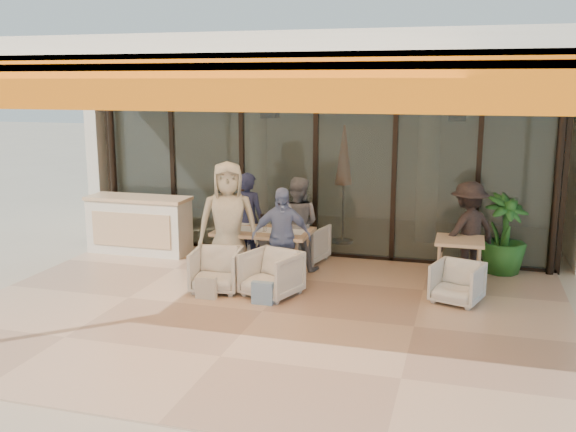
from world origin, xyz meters
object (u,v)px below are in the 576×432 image
Objects in this scene: diner_periwinkle at (281,237)px; chair_far_right at (305,241)px; side_table at (460,246)px; standing_woman at (468,231)px; diner_grey at (297,224)px; host_counter at (139,225)px; potted_palm at (504,235)px; chair_near_right at (271,272)px; diner_navy at (248,220)px; dining_table at (263,234)px; chair_far_left at (258,240)px; diner_cream at (228,223)px; chair_near_left at (216,268)px; side_chair at (457,281)px.

chair_far_right is at bearing 70.86° from diner_periwinkle.
standing_woman reaches higher than side_table.
side_table is at bearing 172.72° from diner_grey.
host_counter is 6.22m from potted_palm.
chair_near_right is 3.16m from standing_woman.
side_table is (2.57, -0.72, 0.28)m from chair_far_right.
host_counter is 2.17m from diner_navy.
chair_far_right is at bearing 109.20° from chair_near_right.
side_table is at bearing 176.53° from chair_far_right.
diner_navy is 2.13× the size of side_table.
dining_table reaches higher than side_table.
chair_far_left is at bearing 101.83° from diner_periwinkle.
chair_near_left is at bearing -111.56° from diner_cream.
diner_navy is (-0.41, 0.44, 0.11)m from dining_table.
host_counter is 1.22× the size of diner_periwinkle.
potted_palm is (3.22, 2.09, 0.28)m from chair_near_right.
side_table is at bearing -125.93° from potted_palm.
diner_grey is 1.00× the size of standing_woman.
diner_cream is at bearing 160.86° from diner_periwinkle.
side_table is 0.48m from standing_woman.
standing_woman reaches higher than chair_far_right.
diner_cream is 1.21× the size of standing_woman.
potted_palm reaches higher than chair_far_left.
chair_near_left is (0.00, -1.90, 0.03)m from chair_far_left.
diner_grey reaches higher than chair_far_right.
diner_grey is at bearing -171.71° from diner_navy.
dining_table is at bearing -162.73° from potted_palm.
potted_palm is (3.22, 0.69, -0.12)m from diner_grey.
host_counter is 3.19m from diner_periwinkle.
diner_grey is (0.84, 0.00, -0.02)m from diner_navy.
chair_near_right is at bearing -152.82° from side_chair.
chair_near_right is at bearing -8.02° from chair_near_left.
chair_near_right is 1.46m from diner_grey.
chair_far_right is 2.68m from side_table.
diner_periwinkle reaches higher than chair_near_right.
chair_near_right is 0.48× the size of standing_woman.
host_counter is at bearing 140.19° from diner_periwinkle.
diner_navy reaches higher than potted_palm.
diner_cream is 0.86m from diner_periwinkle.
diner_grey is at bearing 70.86° from diner_periwinkle.
dining_table is 1.16× the size of potted_palm.
chair_far_left is 0.90× the size of chair_far_right.
host_counter reaches higher than chair_near_right.
dining_table is 0.97× the size of standing_woman.
chair_far_left is 1.00× the size of side_chair.
diner_periwinkle is (2.98, -1.12, 0.23)m from host_counter.
host_counter is at bearing 170.60° from chair_near_right.
chair_near_right is 0.57× the size of potted_palm.
chair_near_left is at bearing -160.80° from chair_near_right.
chair_far_left is 0.42× the size of standing_woman.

